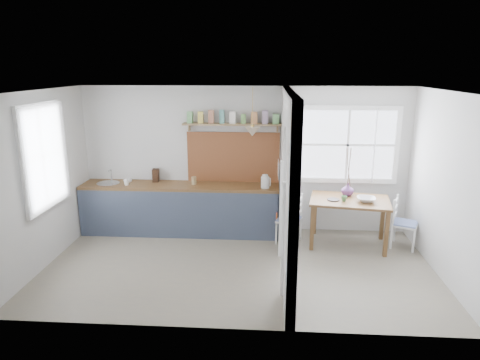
# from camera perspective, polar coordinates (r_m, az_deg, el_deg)

# --- Properties ---
(floor) EXTENTS (5.80, 3.20, 0.01)m
(floor) POSITION_cam_1_polar(r_m,az_deg,el_deg) (6.59, -0.19, -11.41)
(floor) COLOR gray
(floor) RESTS_ON ground
(ceiling) EXTENTS (5.80, 3.20, 0.01)m
(ceiling) POSITION_cam_1_polar(r_m,az_deg,el_deg) (5.92, -0.21, 11.79)
(ceiling) COLOR silver
(ceiling) RESTS_ON walls
(walls) EXTENTS (5.81, 3.21, 2.60)m
(walls) POSITION_cam_1_polar(r_m,az_deg,el_deg) (6.13, -0.20, -0.44)
(walls) COLOR silver
(walls) RESTS_ON floor
(partition) EXTENTS (0.12, 3.20, 2.60)m
(partition) POSITION_cam_1_polar(r_m,az_deg,el_deg) (6.14, 6.37, 0.95)
(partition) COLOR silver
(partition) RESTS_ON floor
(kitchen_window) EXTENTS (0.10, 1.16, 1.50)m
(kitchen_window) POSITION_cam_1_polar(r_m,az_deg,el_deg) (6.86, -24.89, 2.84)
(kitchen_window) COLOR white
(kitchen_window) RESTS_ON walls
(nook_window) EXTENTS (1.76, 0.10, 1.30)m
(nook_window) POSITION_cam_1_polar(r_m,az_deg,el_deg) (7.70, 14.17, 4.57)
(nook_window) COLOR white
(nook_window) RESTS_ON walls
(counter) EXTENTS (3.50, 0.60, 0.90)m
(counter) POSITION_cam_1_polar(r_m,az_deg,el_deg) (7.78, -7.85, -3.70)
(counter) COLOR brown
(counter) RESTS_ON floor
(sink) EXTENTS (0.40, 0.40, 0.02)m
(sink) POSITION_cam_1_polar(r_m,az_deg,el_deg) (8.00, -17.17, -0.49)
(sink) COLOR silver
(sink) RESTS_ON counter
(backsplash) EXTENTS (1.65, 0.03, 0.90)m
(backsplash) POSITION_cam_1_polar(r_m,az_deg,el_deg) (7.66, -0.91, 3.06)
(backsplash) COLOR brown
(backsplash) RESTS_ON walls
(shelf) EXTENTS (1.75, 0.20, 0.21)m
(shelf) POSITION_cam_1_polar(r_m,az_deg,el_deg) (7.46, -0.99, 7.88)
(shelf) COLOR #9A815C
(shelf) RESTS_ON walls
(pendant_lamp) EXTENTS (0.26, 0.26, 0.16)m
(pendant_lamp) POSITION_cam_1_polar(r_m,az_deg,el_deg) (7.12, 1.65, 6.50)
(pendant_lamp) COLOR beige
(pendant_lamp) RESTS_ON ceiling
(utensil_rail) EXTENTS (0.02, 0.50, 0.02)m
(utensil_rail) POSITION_cam_1_polar(r_m,az_deg,el_deg) (6.95, 5.34, 2.63)
(utensil_rail) COLOR silver
(utensil_rail) RESTS_ON partition
(dining_table) EXTENTS (1.39, 1.04, 0.80)m
(dining_table) POSITION_cam_1_polar(r_m,az_deg,el_deg) (7.42, 14.25, -5.46)
(dining_table) COLOR brown
(dining_table) RESTS_ON floor
(chair_left) EXTENTS (0.48, 0.48, 0.84)m
(chair_left) POSITION_cam_1_polar(r_m,az_deg,el_deg) (7.33, 6.55, -5.16)
(chair_left) COLOR white
(chair_left) RESTS_ON floor
(chair_right) EXTENTS (0.51, 0.51, 0.85)m
(chair_right) POSITION_cam_1_polar(r_m,az_deg,el_deg) (7.59, 21.15, -5.37)
(chair_right) COLOR white
(chair_right) RESTS_ON floor
(kettle) EXTENTS (0.22, 0.19, 0.23)m
(kettle) POSITION_cam_1_polar(r_m,az_deg,el_deg) (7.33, 3.37, -0.18)
(kettle) COLOR silver
(kettle) RESTS_ON counter
(mug_a) EXTENTS (0.12, 0.12, 0.10)m
(mug_a) POSITION_cam_1_polar(r_m,az_deg,el_deg) (7.76, -14.89, -0.31)
(mug_a) COLOR white
(mug_a) RESTS_ON counter
(mug_b) EXTENTS (0.14, 0.14, 0.08)m
(mug_b) POSITION_cam_1_polar(r_m,az_deg,el_deg) (7.95, -14.59, -0.01)
(mug_b) COLOR white
(mug_b) RESTS_ON counter
(knife_block) EXTENTS (0.12, 0.16, 0.23)m
(knife_block) POSITION_cam_1_polar(r_m,az_deg,el_deg) (7.88, -11.17, 0.63)
(knife_block) COLOR #312115
(knife_block) RESTS_ON counter
(jar) EXTENTS (0.11, 0.11, 0.14)m
(jar) POSITION_cam_1_polar(r_m,az_deg,el_deg) (7.59, -6.16, -0.08)
(jar) COLOR #988053
(jar) RESTS_ON counter
(towel_magenta) EXTENTS (0.02, 0.03, 0.50)m
(towel_magenta) POSITION_cam_1_polar(r_m,az_deg,el_deg) (7.38, 4.87, -6.17)
(towel_magenta) COLOR #A42563
(towel_magenta) RESTS_ON counter
(towel_orange) EXTENTS (0.02, 0.03, 0.55)m
(towel_orange) POSITION_cam_1_polar(r_m,az_deg,el_deg) (7.36, 4.87, -6.45)
(towel_orange) COLOR orange
(towel_orange) RESTS_ON counter
(bowl) EXTENTS (0.34, 0.34, 0.07)m
(bowl) POSITION_cam_1_polar(r_m,az_deg,el_deg) (7.24, 16.48, -2.49)
(bowl) COLOR white
(bowl) RESTS_ON dining_table
(table_cup) EXTENTS (0.10, 0.10, 0.09)m
(table_cup) POSITION_cam_1_polar(r_m,az_deg,el_deg) (7.16, 13.71, -2.43)
(table_cup) COLOR #569356
(table_cup) RESTS_ON dining_table
(plate) EXTENTS (0.21, 0.21, 0.02)m
(plate) POSITION_cam_1_polar(r_m,az_deg,el_deg) (7.19, 12.35, -2.57)
(plate) COLOR black
(plate) RESTS_ON dining_table
(vase) EXTENTS (0.24, 0.24, 0.22)m
(vase) POSITION_cam_1_polar(r_m,az_deg,el_deg) (7.47, 14.15, -1.21)
(vase) COLOR #60346D
(vase) RESTS_ON dining_table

